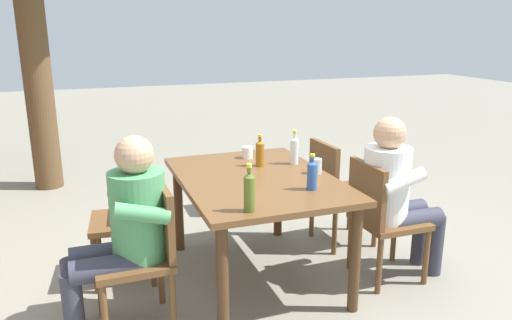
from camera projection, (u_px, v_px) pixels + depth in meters
ground_plane at (256, 276)px, 3.59m from camera, size 24.00×24.00×0.00m
dining_table at (256, 190)px, 3.41m from camera, size 1.42×1.02×0.76m
chair_near_left at (380, 214)px, 3.44m from camera, size 0.44×0.44×0.87m
chair_far_left at (146, 249)px, 2.91m from camera, size 0.45×0.45×0.87m
chair_far_right at (134, 212)px, 3.48m from camera, size 0.48×0.48×0.87m
chair_near_right at (336, 187)px, 4.01m from camera, size 0.45×0.45×0.87m
person_in_white_shirt at (395, 190)px, 3.43m from camera, size 0.47×0.61×1.18m
person_in_plaid_shirt at (125, 225)px, 2.82m from camera, size 0.47×0.61×1.18m
bottle_blue at (312, 174)px, 3.10m from camera, size 0.06×0.06×0.23m
bottle_olive at (249, 191)px, 2.73m from camera, size 0.06×0.06×0.28m
bottle_amber at (260, 153)px, 3.62m from camera, size 0.06×0.06×0.24m
bottle_clear at (294, 150)px, 3.68m from camera, size 0.06×0.06×0.26m
cup_white at (247, 152)px, 3.85m from camera, size 0.08×0.08×0.09m
cup_glass at (317, 166)px, 3.45m from camera, size 0.07×0.07×0.11m
backpack_by_near_side at (228, 189)px, 4.80m from camera, size 0.34×0.21×0.47m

